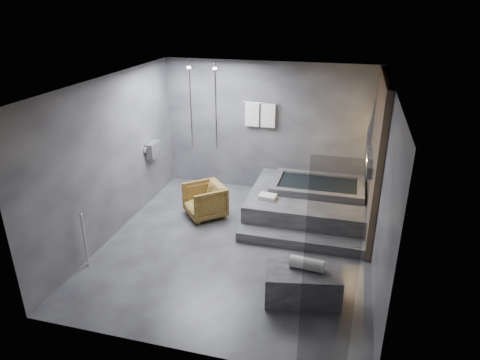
# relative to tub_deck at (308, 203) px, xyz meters

# --- Properties ---
(room) EXTENTS (5.00, 5.04, 2.82)m
(room) POSITION_rel_tub_deck_xyz_m (-0.65, -1.21, 1.48)
(room) COLOR #2B2B2E
(room) RESTS_ON ground
(tub_deck) EXTENTS (2.20, 2.00, 0.50)m
(tub_deck) POSITION_rel_tub_deck_xyz_m (0.00, 0.00, 0.00)
(tub_deck) COLOR #303032
(tub_deck) RESTS_ON ground
(tub_step) EXTENTS (2.20, 0.36, 0.18)m
(tub_step) POSITION_rel_tub_deck_xyz_m (0.00, -1.18, -0.16)
(tub_step) COLOR #303032
(tub_step) RESTS_ON ground
(concrete_bench) EXTENTS (1.13, 0.76, 0.47)m
(concrete_bench) POSITION_rel_tub_deck_xyz_m (0.22, -2.60, -0.01)
(concrete_bench) COLOR #323235
(concrete_bench) RESTS_ON ground
(driftwood_chair) EXTENTS (1.01, 1.00, 0.66)m
(driftwood_chair) POSITION_rel_tub_deck_xyz_m (-1.94, -0.56, 0.08)
(driftwood_chair) COLOR #4A3312
(driftwood_chair) RESTS_ON ground
(rolled_towel) EXTENTS (0.50, 0.22, 0.17)m
(rolled_towel) POSITION_rel_tub_deck_xyz_m (0.26, -2.54, 0.31)
(rolled_towel) COLOR white
(rolled_towel) RESTS_ON concrete_bench
(deck_towel) EXTENTS (0.34, 0.27, 0.08)m
(deck_towel) POSITION_rel_tub_deck_xyz_m (-0.71, -0.52, 0.29)
(deck_towel) COLOR silver
(deck_towel) RESTS_ON tub_deck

